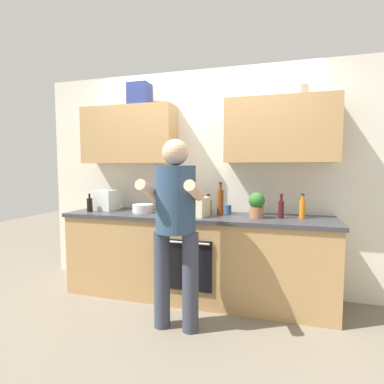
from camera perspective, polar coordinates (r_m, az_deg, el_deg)
ground_plane at (r=3.49m, az=0.55°, el=-19.04°), size 12.00×12.00×0.00m
back_wall_unit at (r=3.46m, az=1.78°, el=6.11°), size 4.00×0.38×2.50m
counter at (r=3.33m, az=0.55°, el=-11.92°), size 2.84×0.67×0.90m
person_standing at (r=2.59m, az=-3.12°, el=-5.04°), size 0.49×0.45×1.64m
bottle_water at (r=3.21m, az=-3.75°, el=-2.27°), size 0.07×0.07×0.27m
bottle_wine at (r=3.13m, az=16.32°, el=-2.97°), size 0.06×0.06×0.24m
bottle_oil at (r=3.30m, az=3.07°, el=-2.67°), size 0.07×0.07×0.21m
bottle_soy at (r=3.65m, az=-18.60°, el=-2.23°), size 0.06×0.06×0.20m
bottle_hotsauce at (r=3.28m, az=-5.16°, el=-2.46°), size 0.08×0.08×0.24m
bottle_soda at (r=3.36m, az=-2.19°, el=-2.42°), size 0.06×0.06×0.21m
bottle_juice at (r=3.19m, az=19.94°, el=-2.86°), size 0.06×0.06×0.24m
bottle_vinegar at (r=3.21m, az=5.31°, el=-1.76°), size 0.07×0.07×0.35m
cup_tea at (r=3.36m, az=6.70°, el=-3.20°), size 0.08×0.08×0.09m
mixing_bowl at (r=3.43m, az=-9.16°, el=-3.05°), size 0.23×0.23×0.09m
potted_herb at (r=3.08m, az=12.00°, el=-2.27°), size 0.16×0.16×0.26m
grocery_bag_produce at (r=3.72m, az=-15.63°, el=-1.45°), size 0.25×0.24×0.23m
grocery_bag_rice at (r=3.13m, az=0.72°, el=-2.74°), size 0.27×0.24×0.20m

